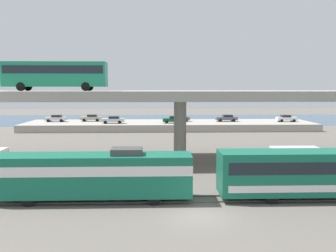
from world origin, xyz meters
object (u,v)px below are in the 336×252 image
object	(u,v)px
parked_car_0	(113,120)
parked_car_4	(91,118)
service_truck_east	(304,162)
parked_car_5	(227,118)
transit_bus_on_overpass	(55,73)
parked_car_3	(286,118)
train_locomotive	(84,173)
parked_car_6	(181,118)
parked_car_1	(173,119)
parked_car_2	(56,118)

from	to	relation	value
parked_car_0	parked_car_4	world-z (taller)	same
service_truck_east	parked_car_5	xyz separation A→B (m)	(0.95, 44.85, 0.62)
transit_bus_on_overpass	parked_car_4	bearing A→B (deg)	-86.54
parked_car_0	parked_car_3	distance (m)	37.18
train_locomotive	parked_car_6	world-z (taller)	train_locomotive
service_truck_east	parked_car_0	world-z (taller)	service_truck_east
parked_car_5	parked_car_1	bearing A→B (deg)	15.36
train_locomotive	parked_car_6	distance (m)	53.51
train_locomotive	transit_bus_on_overpass	distance (m)	19.16
parked_car_1	parked_car_5	distance (m)	12.27
service_truck_east	parked_car_6	world-z (taller)	service_truck_east
service_truck_east	parked_car_1	bearing A→B (deg)	104.66
parked_car_4	parked_car_1	bearing A→B (deg)	164.90
train_locomotive	parked_car_6	bearing A→B (deg)	-102.02
train_locomotive	service_truck_east	size ratio (longest dim) A/B	2.41
parked_car_1	parked_car_3	bearing A→B (deg)	-175.01
parked_car_0	parked_car_5	size ratio (longest dim) A/B	1.01
transit_bus_on_overpass	parked_car_1	world-z (taller)	transit_bus_on_overpass
parked_car_4	parked_car_6	size ratio (longest dim) A/B	1.14
transit_bus_on_overpass	parked_car_5	size ratio (longest dim) A/B	2.59
train_locomotive	parked_car_3	xyz separation A→B (m)	(33.98, 50.45, 0.06)
parked_car_6	train_locomotive	bearing A→B (deg)	77.98
train_locomotive	parked_car_2	bearing A→B (deg)	-73.04
parked_car_6	parked_car_3	bearing A→B (deg)	175.28
transit_bus_on_overpass	parked_car_6	distance (m)	41.03
parked_car_4	service_truck_east	bearing A→B (deg)	121.71
parked_car_4	parked_car_6	distance (m)	19.60
parked_car_1	parked_car_4	xyz separation A→B (m)	(-17.78, 4.80, 0.00)
transit_bus_on_overpass	parked_car_3	world-z (taller)	transit_bus_on_overpass
parked_car_2	transit_bus_on_overpass	bearing A→B (deg)	105.06
parked_car_2	parked_car_5	xyz separation A→B (m)	(37.10, -0.67, 0.00)
parked_car_1	parked_car_3	xyz separation A→B (m)	(24.64, 2.15, 0.00)
transit_bus_on_overpass	parked_car_0	bearing A→B (deg)	-95.51
parked_car_3	train_locomotive	bearing A→B (deg)	-123.96
parked_car_3	parked_car_4	world-z (taller)	same
parked_car_3	parked_car_5	size ratio (longest dim) A/B	0.94
parked_car_0	parked_car_4	size ratio (longest dim) A/B	1.02
parked_car_1	parked_car_3	world-z (taller)	same
service_truck_east	parked_car_4	bearing A→B (deg)	121.71
parked_car_4	parked_car_5	xyz separation A→B (m)	(29.61, -1.55, 0.00)
parked_car_3	parked_car_5	distance (m)	12.86
parked_car_0	parked_car_2	bearing A→B (deg)	-17.96
service_truck_east	parked_car_2	size ratio (longest dim) A/B	1.52
train_locomotive	parked_car_5	distance (m)	55.73
parked_car_5	parked_car_4	bearing A→B (deg)	-2.99
parked_car_1	parked_car_5	size ratio (longest dim) A/B	0.93
service_truck_east	parked_car_3	bearing A→B (deg)	72.54
transit_bus_on_overpass	service_truck_east	world-z (taller)	transit_bus_on_overpass
train_locomotive	parked_car_2	world-z (taller)	train_locomotive
service_truck_east	parked_car_5	world-z (taller)	service_truck_east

